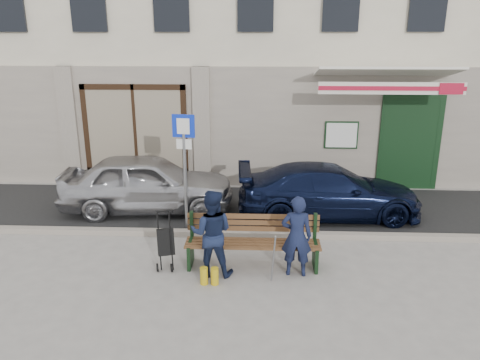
# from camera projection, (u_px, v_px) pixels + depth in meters

# --- Properties ---
(ground) EXTENTS (80.00, 80.00, 0.00)m
(ground) POSITION_uv_depth(u_px,v_px,m) (249.00, 272.00, 8.24)
(ground) COLOR #9E9991
(ground) RESTS_ON ground
(asphalt_lane) EXTENTS (60.00, 3.20, 0.01)m
(asphalt_lane) POSITION_uv_depth(u_px,v_px,m) (253.00, 209.00, 11.19)
(asphalt_lane) COLOR #282828
(asphalt_lane) RESTS_ON ground
(curb) EXTENTS (60.00, 0.18, 0.12)m
(curb) POSITION_uv_depth(u_px,v_px,m) (251.00, 234.00, 9.65)
(curb) COLOR #9E9384
(curb) RESTS_ON ground
(building) EXTENTS (20.00, 8.27, 10.00)m
(building) POSITION_uv_depth(u_px,v_px,m) (257.00, 1.00, 14.79)
(building) COLOR beige
(building) RESTS_ON ground
(car_silver) EXTENTS (4.11, 1.93, 1.36)m
(car_silver) POSITION_uv_depth(u_px,v_px,m) (148.00, 183.00, 10.93)
(car_silver) COLOR #B3B3B8
(car_silver) RESTS_ON ground
(car_navy) EXTENTS (4.21, 1.90, 1.20)m
(car_navy) POSITION_uv_depth(u_px,v_px,m) (329.00, 191.00, 10.61)
(car_navy) COLOR black
(car_navy) RESTS_ON ground
(parking_sign) EXTENTS (0.46, 0.11, 2.49)m
(parking_sign) POSITION_uv_depth(u_px,v_px,m) (184.00, 156.00, 9.48)
(parking_sign) COLOR gray
(parking_sign) RESTS_ON ground
(bench) EXTENTS (2.40, 1.17, 0.98)m
(bench) POSITION_uv_depth(u_px,v_px,m) (250.00, 243.00, 8.33)
(bench) COLOR brown
(bench) RESTS_ON ground
(man) EXTENTS (0.54, 0.37, 1.45)m
(man) POSITION_uv_depth(u_px,v_px,m) (296.00, 236.00, 7.96)
(man) COLOR #151C3A
(man) RESTS_ON ground
(woman) EXTENTS (0.78, 0.62, 1.54)m
(woman) POSITION_uv_depth(u_px,v_px,m) (212.00, 233.00, 7.98)
(woman) COLOR #161F3D
(woman) RESTS_ON ground
(stroller) EXTENTS (0.36, 0.46, 1.02)m
(stroller) POSITION_uv_depth(u_px,v_px,m) (166.00, 243.00, 8.32)
(stroller) COLOR black
(stroller) RESTS_ON ground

